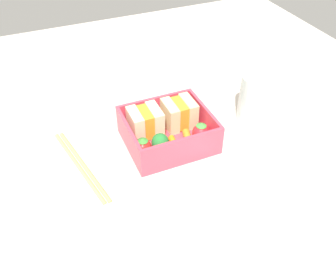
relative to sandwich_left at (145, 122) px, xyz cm
name	(u,v)px	position (x,y,z in cm)	size (l,w,h in cm)	color
ground_plane	(168,145)	(3.44, -2.68, -4.80)	(120.00, 120.00, 2.00)	beige
bento_tray	(168,139)	(3.44, -2.68, -3.20)	(15.58, 13.73, 1.20)	#D83E51
bento_rim	(168,127)	(3.44, -2.68, -0.26)	(15.58, 13.73, 4.70)	#D83E51
sandwich_left	(145,122)	(0.00, 0.00, 0.00)	(5.75, 5.37, 5.21)	beige
sandwich_center_left	(179,113)	(6.89, 0.00, 0.00)	(5.75, 5.37, 5.21)	#D7BC8A
strawberry_far_left	(143,147)	(-2.47, -5.44, -0.90)	(3.16, 3.16, 3.76)	red
broccoli_floret	(160,142)	(0.57, -5.98, -0.40)	(3.10, 3.10, 3.88)	#81BA63
carrot_stick_left	(172,144)	(3.10, -5.55, -2.02)	(1.16, 1.16, 3.62)	orange
carrot_stick_far_left	(188,138)	(6.31, -5.28, -1.91)	(1.38, 1.38, 4.03)	orange
strawberry_left	(201,132)	(8.71, -5.70, -0.89)	(3.19, 3.19, 3.79)	red
chopstick_pair	(81,164)	(-13.21, -2.58, -3.45)	(5.68, 20.40, 0.70)	tan
drinking_glass	(253,97)	(21.83, -2.23, 1.17)	(6.02, 6.02, 9.94)	silver
folded_napkin	(219,191)	(6.25, -17.45, -3.60)	(10.64, 10.45, 0.40)	white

